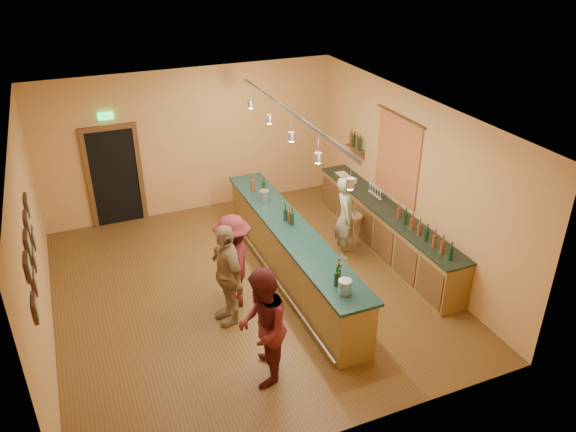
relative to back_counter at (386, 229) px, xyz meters
name	(u,v)px	position (x,y,z in m)	size (l,w,h in m)	color
floor	(247,288)	(-2.97, -0.18, -0.49)	(7.00, 7.00, 0.00)	#533A17
ceiling	(239,116)	(-2.97, -0.18, 2.71)	(6.50, 7.00, 0.02)	silver
wall_back	(192,142)	(-2.97, 3.32, 1.11)	(6.50, 0.02, 3.20)	#C8894B
wall_front	(341,335)	(-2.97, -3.68, 1.11)	(6.50, 0.02, 3.20)	#C8894B
wall_left	(33,248)	(-6.22, -0.18, 1.11)	(0.02, 7.00, 3.20)	#C8894B
wall_right	(409,178)	(0.28, -0.18, 1.11)	(0.02, 7.00, 3.20)	#C8894B
doorway	(114,174)	(-4.67, 3.30, 0.64)	(1.15, 0.09, 2.48)	black
tapestry	(397,159)	(0.26, 0.22, 1.36)	(0.03, 1.40, 1.60)	maroon
bottle_shelf	(356,143)	(0.20, 1.72, 1.18)	(0.17, 0.55, 0.54)	#532A18
picture_grid	(31,251)	(-6.18, -0.93, 1.46)	(0.06, 2.20, 0.70)	#382111
back_counter	(386,229)	(0.00, 0.00, 0.00)	(0.60, 4.55, 1.27)	brown
tasting_bar	(291,250)	(-2.10, -0.18, 0.12)	(0.73, 5.10, 1.38)	brown
pendant_track	(291,122)	(-2.10, -0.18, 2.50)	(0.11, 4.60, 0.50)	silver
bartender	(346,217)	(-0.82, 0.17, 0.35)	(0.61, 0.40, 1.66)	gray
customer_a	(262,328)	(-3.46, -2.38, 0.41)	(0.87, 0.68, 1.80)	#59191E
customer_b	(227,274)	(-3.52, -0.89, 0.39)	(1.03, 0.43, 1.76)	#997A51
customer_c	(234,262)	(-3.28, -0.51, 0.35)	(1.08, 0.62, 1.68)	#59191E
bar_stool	(353,222)	(-0.52, 0.38, 0.08)	(0.35, 0.35, 0.71)	olive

